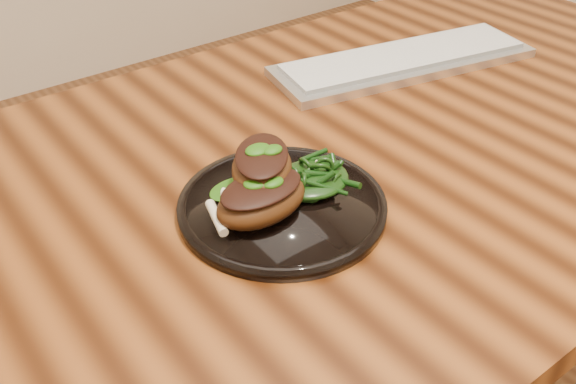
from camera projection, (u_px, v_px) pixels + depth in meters
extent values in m
cube|color=#331506|center=(329.00, 165.00, 0.89)|extent=(1.60, 0.80, 0.04)
cylinder|color=#35140C|center=(455.00, 134.00, 1.69)|extent=(0.06, 0.06, 0.71)
cylinder|color=black|center=(282.00, 206.00, 0.77)|extent=(0.25, 0.25, 0.01)
torus|color=black|center=(282.00, 205.00, 0.77)|extent=(0.25, 0.25, 0.01)
cylinder|color=black|center=(282.00, 203.00, 0.76)|extent=(0.16, 0.16, 0.00)
ellipsoid|color=#47240D|center=(262.00, 201.00, 0.73)|extent=(0.12, 0.08, 0.04)
ellipsoid|color=black|center=(261.00, 188.00, 0.72)|extent=(0.11, 0.07, 0.01)
cylinder|color=beige|center=(217.00, 218.00, 0.72)|extent=(0.03, 0.06, 0.01)
ellipsoid|color=#154607|center=(261.00, 183.00, 0.71)|extent=(0.03, 0.02, 0.01)
ellipsoid|color=#47240D|center=(262.00, 168.00, 0.75)|extent=(0.12, 0.13, 0.04)
ellipsoid|color=black|center=(262.00, 155.00, 0.74)|extent=(0.11, 0.12, 0.01)
cylinder|color=beige|center=(244.00, 198.00, 0.72)|extent=(0.04, 0.05, 0.01)
ellipsoid|color=#154607|center=(261.00, 151.00, 0.74)|extent=(0.03, 0.02, 0.01)
ellipsoid|color=#154607|center=(235.00, 189.00, 0.78)|extent=(0.07, 0.04, 0.00)
ellipsoid|color=black|center=(312.00, 179.00, 0.78)|extent=(0.09, 0.08, 0.02)
cube|color=silver|center=(403.00, 62.00, 1.10)|extent=(0.48, 0.23, 0.02)
cube|color=silver|center=(404.00, 56.00, 1.09)|extent=(0.44, 0.19, 0.01)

